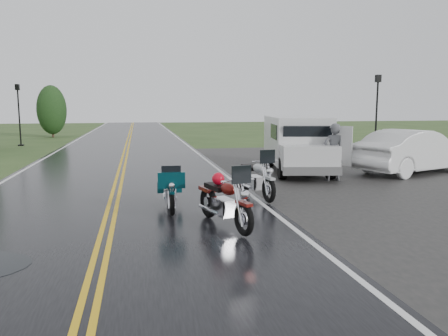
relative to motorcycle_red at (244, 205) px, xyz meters
name	(u,v)px	position (x,y,z in m)	size (l,w,h in m)	color
ground	(106,235)	(-2.64, 0.79, -0.67)	(120.00, 120.00, 0.00)	#2D471E
road	(122,167)	(-2.64, 10.79, -0.65)	(8.00, 100.00, 0.04)	black
parking_pad	(431,177)	(8.36, 5.79, -0.66)	(14.00, 24.00, 0.03)	black
motorcycle_red	(244,205)	(0.00, 0.00, 0.00)	(0.83, 2.28, 1.35)	#530C09
motorcycle_teal	(172,193)	(-1.24, 1.88, -0.10)	(0.71, 1.96, 1.16)	#042D34
motorcycle_silver	(269,179)	(1.33, 2.72, 0.00)	(0.84, 2.30, 1.36)	#9DA1A4
van_white	(283,149)	(2.93, 6.34, 0.42)	(2.09, 5.58, 2.19)	silver
person_at_van	(333,153)	(4.52, 5.74, 0.30)	(0.71, 0.47, 1.95)	#505155
sedan_white	(413,152)	(8.27, 6.78, 0.15)	(1.74, 5.00, 1.65)	silver
lamp_post_far_left	(19,115)	(-9.39, 22.21, 1.31)	(0.34, 0.34, 3.98)	black
lamp_post_far_right	(376,113)	(11.39, 14.85, 1.50)	(0.37, 0.37, 4.35)	black
tree_left_far	(52,115)	(-8.79, 29.95, 1.14)	(2.35, 2.35, 3.62)	#1E3D19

